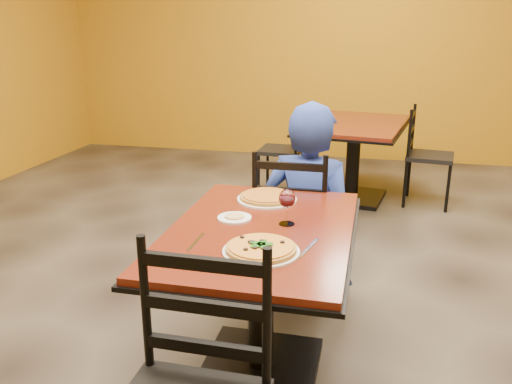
% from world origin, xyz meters
% --- Properties ---
extents(floor, '(7.00, 8.00, 0.01)m').
position_xyz_m(floor, '(0.00, 0.00, 0.00)').
color(floor, black).
rests_on(floor, ground).
extents(wall_back, '(7.00, 0.01, 3.00)m').
position_xyz_m(wall_back, '(0.00, 4.00, 1.50)').
color(wall_back, '#AB7213').
rests_on(wall_back, ground).
extents(table_main, '(0.83, 1.23, 0.75)m').
position_xyz_m(table_main, '(0.00, -0.50, 0.56)').
color(table_main, maroon).
rests_on(table_main, floor).
extents(table_second, '(1.09, 1.45, 0.75)m').
position_xyz_m(table_second, '(0.28, 2.31, 0.56)').
color(table_second, maroon).
rests_on(table_second, floor).
extents(chair_main_far, '(0.44, 0.44, 0.95)m').
position_xyz_m(chair_main_far, '(0.03, 0.29, 0.48)').
color(chair_main_far, black).
rests_on(chair_main_far, floor).
extents(chair_second_left, '(0.42, 0.42, 0.88)m').
position_xyz_m(chair_second_left, '(-0.42, 2.31, 0.44)').
color(chair_second_left, black).
rests_on(chair_second_left, floor).
extents(chair_second_right, '(0.47, 0.47, 0.91)m').
position_xyz_m(chair_second_right, '(0.98, 2.31, 0.46)').
color(chair_second_right, black).
rests_on(chair_second_right, floor).
extents(diner, '(0.67, 0.52, 1.20)m').
position_xyz_m(diner, '(0.10, 0.40, 0.60)').
color(diner, navy).
rests_on(diner, floor).
extents(plate_main, '(0.31, 0.31, 0.01)m').
position_xyz_m(plate_main, '(0.06, -0.77, 0.76)').
color(plate_main, white).
rests_on(plate_main, table_main).
extents(pizza_main, '(0.28, 0.28, 0.02)m').
position_xyz_m(pizza_main, '(0.06, -0.77, 0.77)').
color(pizza_main, '#95320A').
rests_on(pizza_main, plate_main).
extents(plate_far, '(0.31, 0.31, 0.01)m').
position_xyz_m(plate_far, '(-0.05, -0.12, 0.76)').
color(plate_far, white).
rests_on(plate_far, table_main).
extents(pizza_far, '(0.28, 0.28, 0.02)m').
position_xyz_m(pizza_far, '(-0.05, -0.12, 0.77)').
color(pizza_far, gold).
rests_on(pizza_far, plate_far).
extents(side_plate, '(0.16, 0.16, 0.01)m').
position_xyz_m(side_plate, '(-0.15, -0.42, 0.76)').
color(side_plate, white).
rests_on(side_plate, table_main).
extents(dip, '(0.09, 0.09, 0.01)m').
position_xyz_m(dip, '(-0.15, -0.42, 0.76)').
color(dip, tan).
rests_on(dip, side_plate).
extents(wine_glass, '(0.08, 0.08, 0.18)m').
position_xyz_m(wine_glass, '(0.10, -0.43, 0.84)').
color(wine_glass, white).
rests_on(wine_glass, table_main).
extents(fork, '(0.02, 0.19, 0.00)m').
position_xyz_m(fork, '(-0.23, -0.73, 0.75)').
color(fork, silver).
rests_on(fork, table_main).
extents(knife, '(0.06, 0.21, 0.00)m').
position_xyz_m(knife, '(0.24, -0.68, 0.75)').
color(knife, silver).
rests_on(knife, table_main).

